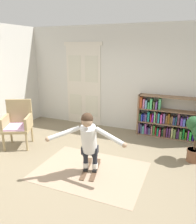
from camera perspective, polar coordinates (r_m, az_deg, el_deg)
The scene contains 8 objects.
ground_plane at distance 4.43m, azimuth -3.51°, elevation -15.00°, with size 7.20×7.20×0.00m, color #7D6F56.
back_wall at distance 6.27m, azimuth 6.93°, elevation 8.44°, with size 6.00×0.10×2.90m, color beige.
double_door at distance 6.71m, azimuth -3.77°, elevation 7.14°, with size 1.22×0.05×2.45m.
rug at distance 4.43m, azimuth -1.98°, elevation -14.91°, with size 2.05×1.52×0.01m, color #9F846B.
bookshelf at distance 6.07m, azimuth 17.06°, elevation -2.01°, with size 1.61×0.30×1.10m.
wicker_chair at distance 5.61m, azimuth -19.94°, elevation -2.50°, with size 0.80×0.80×1.10m.
skis_pair at distance 4.44m, azimuth -1.90°, elevation -14.51°, with size 0.42×0.77×0.07m.
person_skier at distance 3.99m, azimuth -2.45°, elevation -6.85°, with size 1.39×0.72×1.16m.
Camera 1 is at (1.71, -3.37, 2.30)m, focal length 35.46 mm.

